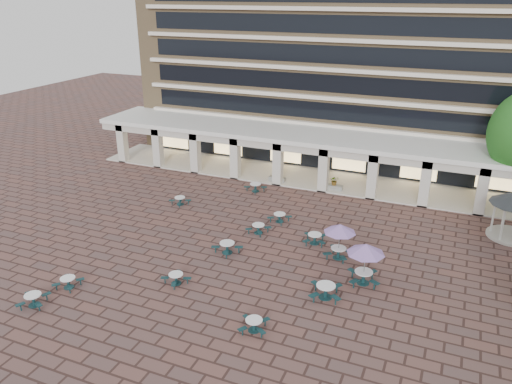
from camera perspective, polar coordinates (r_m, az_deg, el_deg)
ground at (r=34.32m, az=-1.47°, el=-6.49°), size 120.00×120.00×0.00m
apartment_building at (r=54.50m, az=9.95°, el=17.76°), size 40.00×15.50×25.20m
retail_arcade at (r=46.04m, az=6.07°, el=5.02°), size 42.00×6.60×4.40m
picnic_table_0 at (r=31.97m, az=-20.68°, el=-9.57°), size 1.53×1.53×0.66m
picnic_table_1 at (r=31.05m, az=-24.10°, el=-11.09°), size 1.89×1.89×0.70m
picnic_table_2 at (r=30.72m, az=-9.13°, el=-9.65°), size 1.81×1.81×0.66m
picnic_table_3 at (r=26.64m, az=-0.23°, el=-14.84°), size 1.70×1.70×0.68m
picnic_table_5 at (r=33.66m, az=-3.32°, el=-6.26°), size 2.08×2.08×0.76m
picnic_table_6 at (r=32.66m, az=9.57°, el=-4.28°), size 2.12×2.12×2.45m
picnic_table_7 at (r=29.30m, az=7.97°, el=-11.04°), size 2.11×2.11×0.83m
picnic_table_8 at (r=41.46m, az=-8.68°, el=-0.92°), size 1.75×1.75×0.65m
picnic_table_9 at (r=37.99m, az=2.71°, el=-2.86°), size 1.76×1.76×0.68m
picnic_table_10 at (r=36.23m, az=0.27°, el=-4.13°), size 1.73×1.73×0.68m
picnic_table_11 at (r=30.13m, az=12.44°, el=-6.53°), size 2.29×2.29×2.64m
picnic_table_12 at (r=43.65m, az=-0.07°, el=0.60°), size 1.98×1.98×0.72m
picnic_table_13 at (r=35.02m, az=6.72°, el=-5.23°), size 1.83×1.83×0.72m
planter_left at (r=45.81m, az=2.43°, el=1.80°), size 1.50×0.78×1.32m
planter_right at (r=44.36m, az=8.93°, el=0.88°), size 1.50×0.87×1.34m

